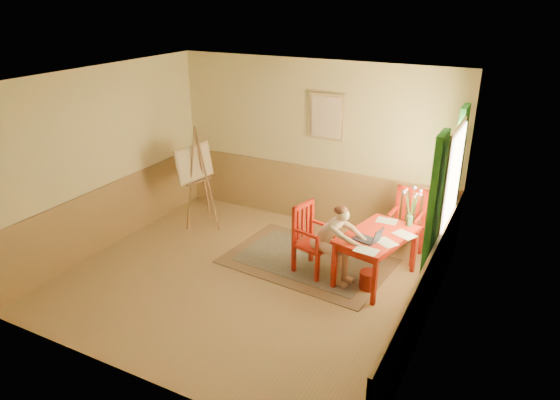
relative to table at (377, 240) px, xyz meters
The scene contains 14 objects.
room 1.96m from the table, 153.87° to the right, with size 5.04×4.54×2.84m.
wainscot 1.63m from the table, behind, with size 5.00×4.50×1.00m.
window 1.11m from the table, 20.93° to the left, with size 0.12×2.01×2.20m.
wall_portrait 2.34m from the table, 134.21° to the left, with size 0.60×0.05×0.76m.
rug 1.22m from the table, behind, with size 2.54×1.81×0.02m.
table is the anchor object (origin of this frame).
chair_left 0.92m from the table, 168.51° to the right, with size 0.57×0.55×1.03m.
chair_back 0.93m from the table, 78.26° to the left, with size 0.50×0.52×1.06m.
figure 0.61m from the table, 155.86° to the right, with size 0.89×0.48×1.15m.
laptop 0.30m from the table, 96.12° to the right, with size 0.40×0.30×0.22m.
papers 0.17m from the table, 13.64° to the right, with size 0.67×1.23×0.00m.
vase 0.67m from the table, 55.70° to the left, with size 0.26×0.28×0.57m.
wastebasket 0.57m from the table, 89.35° to the right, with size 0.25×0.25×0.26m, color #A32714.
easel 3.34m from the table, behind, with size 0.64×0.79×1.77m.
Camera 1 is at (3.28, -5.33, 3.79)m, focal length 32.47 mm.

